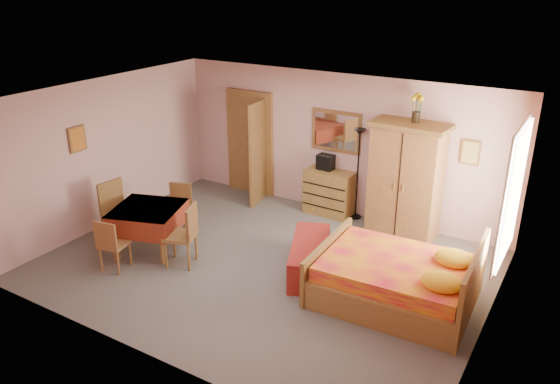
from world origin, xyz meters
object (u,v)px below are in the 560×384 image
Objects in this scene: dining_table at (149,229)px; floor_lamp at (358,175)px; wall_mirror at (336,131)px; chair_north at (178,210)px; chair_east at (180,235)px; chest_of_drawers at (329,193)px; stereo at (326,162)px; chair_west at (120,213)px; bench at (310,257)px; sunflower_vase at (417,108)px; bed at (396,268)px; wardrobe at (405,180)px; chair_south at (114,243)px.

floor_lamp is at bearing 51.17° from dining_table.
chair_north is (-1.86, -2.28, -1.12)m from wall_mirror.
chair_east is (0.75, -0.82, 0.06)m from chair_north.
chest_of_drawers is at bearing 56.93° from dining_table.
chair_west is at bearing -129.17° from stereo.
wall_mirror is 0.68× the size of bench.
floor_lamp is 3.54× the size of sunflower_vase.
bed reaches higher than bench.
chair_west is (-3.97, -2.77, -1.70)m from sunflower_vase.
chair_east is (-2.62, -2.85, -1.73)m from sunflower_vase.
wardrobe is 2.23m from bench.
floor_lamp is at bearing -158.67° from chair_north.
floor_lamp is (0.51, -0.12, -0.70)m from wall_mirror.
bed reaches higher than chair_north.
sunflower_vase reaches higher than chair_north.
dining_table is 0.70m from chair_south.
chair_south is (-2.58, -1.44, 0.18)m from bench.
bed is at bearing -49.46° from wall_mirror.
stereo is at bearing 111.23° from bench.
wardrobe is 1.92× the size of dining_table.
bed is at bearing -69.40° from wardrobe.
wardrobe is at bearing 131.47° from chair_west.
wardrobe is 4.31m from dining_table.
chair_west is at bearing 119.45° from chair_south.
chest_of_drawers is 3.36m from dining_table.
floor_lamp is 0.98m from wardrobe.
floor_lamp is 4.35m from chair_south.
bench is 3.27m from chair_west.
chair_east is (-1.11, -2.89, 0.07)m from chest_of_drawers.
wall_mirror is 0.99× the size of chair_east.
wardrobe is 4.80m from chair_south.
chair_west reaches higher than bench.
floor_lamp reaches higher than chair_west.
dining_table is at bearing 63.02° from chair_east.
floor_lamp is at bearing 46.17° from chair_south.
dining_table is at bearing -128.83° from floor_lamp.
chest_of_drawers is 3.10m from chair_east.
bed is (1.56, -2.23, -0.36)m from floor_lamp.
wall_mirror is 1.15× the size of chair_south.
wardrobe is at bearing -170.56° from chair_north.
floor_lamp is 2.74m from bed.
chair_east reaches higher than chair_north.
sunflower_vase is 0.55× the size of chair_north.
wall_mirror is 1.60m from wardrobe.
chair_east is (-3.17, -0.75, 0.00)m from bed.
wardrobe is 0.93× the size of bed.
chair_south is at bearing 46.73° from chair_west.
dining_table is 0.75m from chair_north.
chair_east is at bearing -155.65° from bench.
stereo reaches higher than bench.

